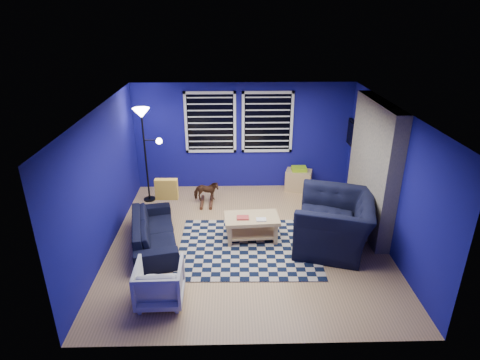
# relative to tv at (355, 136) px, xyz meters

# --- Properties ---
(floor) EXTENTS (5.00, 5.00, 0.00)m
(floor) POSITION_rel_tv_xyz_m (-2.45, -2.00, -1.40)
(floor) COLOR tan
(floor) RESTS_ON ground
(ceiling) EXTENTS (5.00, 5.00, 0.00)m
(ceiling) POSITION_rel_tv_xyz_m (-2.45, -2.00, 1.10)
(ceiling) COLOR white
(ceiling) RESTS_ON wall_back
(wall_back) EXTENTS (5.00, 0.00, 5.00)m
(wall_back) POSITION_rel_tv_xyz_m (-2.45, 0.50, -0.15)
(wall_back) COLOR navy
(wall_back) RESTS_ON floor
(wall_left) EXTENTS (0.00, 5.00, 5.00)m
(wall_left) POSITION_rel_tv_xyz_m (-4.95, -2.00, -0.15)
(wall_left) COLOR navy
(wall_left) RESTS_ON floor
(wall_right) EXTENTS (0.00, 5.00, 5.00)m
(wall_right) POSITION_rel_tv_xyz_m (0.05, -2.00, -0.15)
(wall_right) COLOR navy
(wall_right) RESTS_ON floor
(fireplace) EXTENTS (0.65, 2.00, 2.50)m
(fireplace) POSITION_rel_tv_xyz_m (-0.09, -1.50, -0.20)
(fireplace) COLOR gray
(fireplace) RESTS_ON floor
(window_left) EXTENTS (1.17, 0.06, 1.42)m
(window_left) POSITION_rel_tv_xyz_m (-3.20, 0.46, 0.20)
(window_left) COLOR black
(window_left) RESTS_ON wall_back
(window_right) EXTENTS (1.17, 0.06, 1.42)m
(window_right) POSITION_rel_tv_xyz_m (-1.90, 0.46, 0.20)
(window_right) COLOR black
(window_right) RESTS_ON wall_back
(tv) EXTENTS (0.07, 1.00, 0.58)m
(tv) POSITION_rel_tv_xyz_m (0.00, 0.00, 0.00)
(tv) COLOR black
(tv) RESTS_ON wall_right
(rug) EXTENTS (2.54, 2.05, 0.02)m
(rug) POSITION_rel_tv_xyz_m (-2.44, -2.23, -1.39)
(rug) COLOR black
(rug) RESTS_ON floor
(sofa) EXTENTS (1.99, 1.12, 0.55)m
(sofa) POSITION_rel_tv_xyz_m (-4.15, -2.08, -1.13)
(sofa) COLOR black
(sofa) RESTS_ON floor
(armchair_big) EXTENTS (1.78, 1.66, 0.96)m
(armchair_big) POSITION_rel_tv_xyz_m (-0.90, -2.20, -0.92)
(armchair_big) COLOR black
(armchair_big) RESTS_ON floor
(armchair_bent) EXTENTS (0.70, 0.71, 0.64)m
(armchair_bent) POSITION_rel_tv_xyz_m (-3.80, -3.62, -1.08)
(armchair_bent) COLOR gray
(armchair_bent) RESTS_ON floor
(rocking_horse) EXTENTS (0.25, 0.55, 0.46)m
(rocking_horse) POSITION_rel_tv_xyz_m (-3.29, -0.44, -1.10)
(rocking_horse) COLOR #462B16
(rocking_horse) RESTS_ON floor
(coffee_table) EXTENTS (1.03, 0.63, 0.49)m
(coffee_table) POSITION_rel_tv_xyz_m (-2.37, -1.94, -1.06)
(coffee_table) COLOR tan
(coffee_table) RESTS_ON rug
(cabinet) EXTENTS (0.67, 0.54, 0.58)m
(cabinet) POSITION_rel_tv_xyz_m (-1.14, 0.25, -1.14)
(cabinet) COLOR tan
(cabinet) RESTS_ON floor
(floor_lamp) EXTENTS (0.57, 0.35, 2.10)m
(floor_lamp) POSITION_rel_tv_xyz_m (-4.56, -0.22, 0.32)
(floor_lamp) COLOR black
(floor_lamp) RESTS_ON floor
(throw_pillow) EXTENTS (0.44, 0.14, 0.42)m
(throw_pillow) POSITION_rel_tv_xyz_m (-4.00, -1.30, -0.64)
(throw_pillow) COLOR gold
(throw_pillow) RESTS_ON sofa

